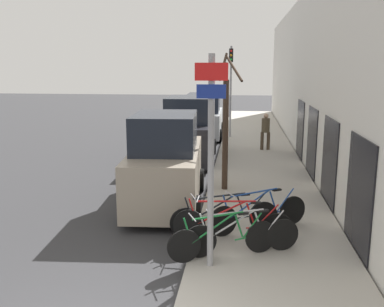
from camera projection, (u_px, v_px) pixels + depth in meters
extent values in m
plane|color=#333335|center=(189.00, 165.00, 16.18)|extent=(80.00, 80.00, 0.00)
cube|color=#ADA89E|center=(257.00, 151.00, 18.59)|extent=(3.20, 32.00, 0.15)
cube|color=silver|center=(301.00, 77.00, 17.75)|extent=(0.20, 32.00, 6.50)
cube|color=black|center=(359.00, 194.00, 8.25)|extent=(0.03, 1.78, 2.21)
cube|color=black|center=(329.00, 161.00, 11.12)|extent=(0.03, 1.78, 2.21)
cube|color=black|center=(312.00, 142.00, 13.99)|extent=(0.03, 1.78, 2.21)
cube|color=black|center=(300.00, 129.00, 16.85)|extent=(0.03, 1.78, 2.21)
cylinder|color=#939399|center=(211.00, 165.00, 7.36)|extent=(0.11, 0.11, 3.74)
cube|color=red|center=(211.00, 72.00, 6.98)|extent=(0.55, 0.02, 0.29)
cube|color=navy|center=(211.00, 91.00, 7.05)|extent=(0.49, 0.02, 0.23)
cylinder|color=black|center=(184.00, 246.00, 7.77)|extent=(0.60, 0.29, 0.64)
cylinder|color=black|center=(261.00, 237.00, 8.20)|extent=(0.60, 0.29, 0.64)
cylinder|color=#197233|center=(214.00, 228.00, 7.88)|extent=(0.80, 0.38, 0.52)
cylinder|color=#197233|center=(218.00, 216.00, 7.85)|extent=(0.93, 0.43, 0.08)
cylinder|color=#197233|center=(239.00, 226.00, 8.02)|extent=(0.19, 0.11, 0.46)
cylinder|color=#197233|center=(248.00, 237.00, 8.12)|extent=(0.51, 0.24, 0.08)
cylinder|color=#197233|center=(252.00, 226.00, 8.10)|extent=(0.38, 0.19, 0.51)
cylinder|color=#197233|center=(188.00, 232.00, 7.74)|extent=(0.18, 0.10, 0.55)
cube|color=black|center=(243.00, 213.00, 7.99)|extent=(0.22, 0.15, 0.04)
cylinder|color=#99999E|center=(192.00, 217.00, 7.71)|extent=(0.20, 0.41, 0.02)
cylinder|color=black|center=(200.00, 241.00, 7.98)|extent=(0.62, 0.23, 0.64)
cylinder|color=black|center=(283.00, 235.00, 8.30)|extent=(0.62, 0.23, 0.64)
cylinder|color=#B7B7BC|center=(232.00, 224.00, 8.04)|extent=(0.89, 0.32, 0.53)
cylinder|color=#B7B7BC|center=(236.00, 212.00, 8.01)|extent=(1.03, 0.37, 0.08)
cylinder|color=#B7B7BC|center=(259.00, 223.00, 8.15)|extent=(0.20, 0.10, 0.46)
cylinder|color=#B7B7BC|center=(269.00, 235.00, 8.24)|extent=(0.56, 0.21, 0.08)
cylinder|color=#B7B7BC|center=(273.00, 223.00, 8.21)|extent=(0.42, 0.16, 0.52)
cylinder|color=#B7B7BC|center=(204.00, 227.00, 7.94)|extent=(0.20, 0.09, 0.56)
cube|color=black|center=(263.00, 211.00, 8.12)|extent=(0.21, 0.14, 0.04)
cylinder|color=#99999E|center=(209.00, 213.00, 7.91)|extent=(0.16, 0.43, 0.02)
cylinder|color=black|center=(189.00, 225.00, 8.74)|extent=(0.67, 0.04, 0.67)
cylinder|color=black|center=(277.00, 230.00, 8.52)|extent=(0.67, 0.04, 0.67)
cylinder|color=red|center=(222.00, 212.00, 8.60)|extent=(0.99, 0.04, 0.55)
cylinder|color=red|center=(227.00, 201.00, 8.54)|extent=(1.16, 0.05, 0.09)
cylinder|color=red|center=(251.00, 215.00, 8.53)|extent=(0.21, 0.04, 0.48)
cylinder|color=red|center=(262.00, 228.00, 8.56)|extent=(0.62, 0.03, 0.08)
cylinder|color=red|center=(267.00, 217.00, 8.50)|extent=(0.47, 0.03, 0.54)
cylinder|color=red|center=(194.00, 212.00, 8.67)|extent=(0.21, 0.03, 0.58)
cube|color=black|center=(256.00, 203.00, 8.47)|extent=(0.20, 0.08, 0.04)
cylinder|color=#99999E|center=(198.00, 199.00, 8.60)|extent=(0.03, 0.44, 0.02)
cylinder|color=black|center=(185.00, 223.00, 8.93)|extent=(0.62, 0.25, 0.65)
cylinder|color=black|center=(263.00, 216.00, 9.32)|extent=(0.62, 0.25, 0.65)
cylinder|color=black|center=(215.00, 207.00, 9.02)|extent=(0.93, 0.36, 0.53)
cylinder|color=black|center=(219.00, 196.00, 8.99)|extent=(1.08, 0.42, 0.08)
cylinder|color=black|center=(241.00, 206.00, 9.15)|extent=(0.21, 0.10, 0.47)
cylinder|color=black|center=(250.00, 216.00, 9.25)|extent=(0.59, 0.23, 0.08)
cylinder|color=black|center=(254.00, 206.00, 9.22)|extent=(0.44, 0.18, 0.52)
cylinder|color=black|center=(189.00, 210.00, 8.90)|extent=(0.20, 0.10, 0.56)
cube|color=black|center=(245.00, 194.00, 9.12)|extent=(0.22, 0.14, 0.04)
cylinder|color=#99999E|center=(193.00, 197.00, 8.86)|extent=(0.17, 0.42, 0.02)
cylinder|color=black|center=(223.00, 221.00, 8.98)|extent=(0.60, 0.36, 0.67)
cylinder|color=black|center=(292.00, 210.00, 9.65)|extent=(0.60, 0.36, 0.67)
cylinder|color=#1E4799|center=(251.00, 203.00, 9.17)|extent=(0.87, 0.52, 0.55)
cylinder|color=#1E4799|center=(254.00, 193.00, 9.16)|extent=(1.01, 0.60, 0.09)
cylinder|color=#1E4799|center=(273.00, 201.00, 9.40)|extent=(0.20, 0.13, 0.48)
cylinder|color=#1E4799|center=(281.00, 211.00, 9.53)|extent=(0.55, 0.33, 0.08)
cylinder|color=#1E4799|center=(285.00, 201.00, 9.52)|extent=(0.42, 0.25, 0.54)
cylinder|color=#1E4799|center=(227.00, 208.00, 8.96)|extent=(0.20, 0.13, 0.58)
cube|color=black|center=(277.00, 190.00, 9.38)|extent=(0.21, 0.17, 0.04)
cylinder|color=#99999E|center=(231.00, 194.00, 8.94)|extent=(0.24, 0.39, 0.02)
cube|color=gray|center=(166.00, 174.00, 11.43)|extent=(2.02, 4.43, 1.35)
cube|color=black|center=(165.00, 132.00, 11.03)|extent=(1.70, 2.35, 0.95)
cylinder|color=black|center=(143.00, 179.00, 12.89)|extent=(0.26, 0.69, 0.68)
cylinder|color=black|center=(200.00, 180.00, 12.81)|extent=(0.26, 0.69, 0.68)
cylinder|color=black|center=(125.00, 208.00, 10.27)|extent=(0.26, 0.69, 0.68)
cylinder|color=black|center=(197.00, 209.00, 10.18)|extent=(0.26, 0.69, 0.68)
cube|color=black|center=(189.00, 139.00, 16.83)|extent=(1.91, 4.71, 1.39)
cube|color=black|center=(189.00, 109.00, 16.41)|extent=(1.68, 2.47, 0.97)
cylinder|color=black|center=(172.00, 146.00, 18.43)|extent=(0.24, 0.65, 0.64)
cylinder|color=black|center=(213.00, 146.00, 18.27)|extent=(0.24, 0.65, 0.64)
cylinder|color=black|center=(161.00, 160.00, 15.61)|extent=(0.24, 0.65, 0.64)
cylinder|color=black|center=(210.00, 161.00, 15.45)|extent=(0.24, 0.65, 0.64)
cube|color=#B2B7BC|center=(204.00, 123.00, 22.34)|extent=(1.87, 4.46, 1.20)
cube|color=black|center=(204.00, 103.00, 21.96)|extent=(1.65, 2.33, 0.93)
cylinder|color=black|center=(190.00, 127.00, 23.85)|extent=(0.23, 0.65, 0.65)
cylinder|color=black|center=(222.00, 128.00, 23.68)|extent=(0.23, 0.65, 0.65)
cylinder|color=black|center=(184.00, 135.00, 21.18)|extent=(0.23, 0.65, 0.65)
cylinder|color=black|center=(220.00, 136.00, 21.01)|extent=(0.23, 0.65, 0.65)
cylinder|color=#4C3D2D|center=(262.00, 141.00, 18.35)|extent=(0.14, 0.14, 0.76)
cylinder|color=#4C3D2D|center=(268.00, 141.00, 18.34)|extent=(0.14, 0.14, 0.76)
cylinder|color=brown|center=(266.00, 125.00, 18.21)|extent=(0.35, 0.35, 0.60)
sphere|color=tan|center=(266.00, 116.00, 18.13)|extent=(0.21, 0.21, 0.21)
cylinder|color=#3D2D23|center=(225.00, 136.00, 12.23)|extent=(0.17, 0.17, 3.16)
cylinder|color=#3D2D23|center=(234.00, 68.00, 11.27)|extent=(0.51, 1.19, 0.69)
cylinder|color=#3D2D23|center=(226.00, 72.00, 11.40)|extent=(0.09, 0.98, 0.51)
cylinder|color=#3D2D23|center=(223.00, 67.00, 11.58)|extent=(0.24, 0.61, 0.75)
cylinder|color=#939399|center=(231.00, 92.00, 21.31)|extent=(0.10, 0.10, 4.50)
cube|color=black|center=(231.00, 55.00, 20.85)|extent=(0.20, 0.16, 0.64)
sphere|color=red|center=(231.00, 51.00, 20.72)|extent=(0.11, 0.11, 0.11)
sphere|color=orange|center=(231.00, 55.00, 20.76)|extent=(0.11, 0.11, 0.11)
sphere|color=green|center=(231.00, 59.00, 20.80)|extent=(0.11, 0.11, 0.11)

